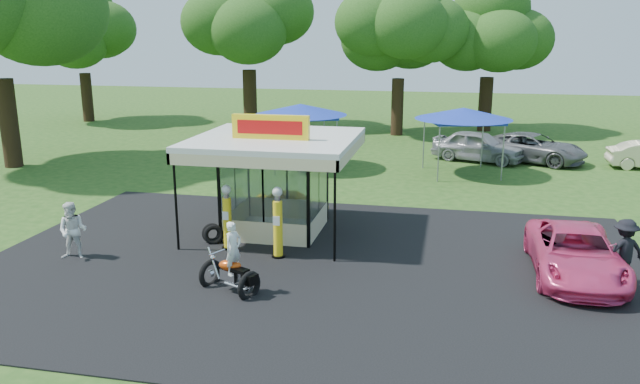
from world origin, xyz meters
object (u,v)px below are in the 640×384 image
(gas_pump_right, at_px, (278,224))
(bg_car_a, at_px, (244,144))
(bg_car_d, at_px, (533,148))
(gas_station_kiosk, at_px, (276,182))
(gas_pump_left, at_px, (227,219))
(bg_car_c, at_px, (478,146))
(tent_east, at_px, (463,114))
(kiosk_car, at_px, (292,202))
(tent_west, at_px, (300,110))
(spectator_east_a, at_px, (624,251))
(motorcycle, at_px, (232,264))
(pink_sedan, at_px, (575,253))
(spectator_west, at_px, (73,231))

(gas_pump_right, bearing_deg, bg_car_a, 112.43)
(bg_car_d, bearing_deg, gas_station_kiosk, 171.17)
(gas_pump_right, relative_size, bg_car_a, 0.47)
(gas_pump_left, distance_m, bg_car_c, 18.33)
(tent_east, bearing_deg, kiosk_car, -126.65)
(gas_pump_right, bearing_deg, tent_west, 100.64)
(kiosk_car, bearing_deg, tent_east, -36.65)
(gas_station_kiosk, relative_size, bg_car_d, 0.97)
(bg_car_d, xyz_separation_m, tent_west, (-11.88, -4.10, 2.22))
(spectator_east_a, relative_size, tent_east, 0.39)
(spectator_east_a, height_order, bg_car_c, spectator_east_a)
(motorcycle, height_order, bg_car_c, motorcycle)
(bg_car_c, bearing_deg, pink_sedan, -152.94)
(gas_pump_left, xyz_separation_m, pink_sedan, (10.49, -0.10, -0.32))
(kiosk_car, bearing_deg, bg_car_a, 27.91)
(gas_pump_right, distance_m, motorcycle, 2.86)
(gas_pump_right, distance_m, spectator_east_a, 9.93)
(gas_pump_right, relative_size, spectator_west, 1.26)
(spectator_west, relative_size, tent_east, 0.39)
(gas_station_kiosk, relative_size, spectator_east_a, 2.94)
(tent_east, bearing_deg, tent_west, -178.21)
(gas_pump_right, distance_m, kiosk_car, 4.85)
(spectator_west, height_order, bg_car_d, spectator_west)
(pink_sedan, xyz_separation_m, bg_car_a, (-14.83, 14.54, 0.09))
(gas_pump_left, bearing_deg, bg_car_c, 62.99)
(gas_pump_right, distance_m, bg_car_a, 16.08)
(spectator_east_a, xyz_separation_m, bg_car_c, (-3.40, 16.60, -0.09))
(gas_pump_left, height_order, gas_pump_right, gas_pump_right)
(bg_car_a, bearing_deg, spectator_west, 168.24)
(gas_pump_left, distance_m, spectator_east_a, 11.72)
(pink_sedan, relative_size, bg_car_d, 0.92)
(spectator_west, bearing_deg, kiosk_car, 37.26)
(tent_east, bearing_deg, bg_car_a, 172.52)
(bg_car_c, bearing_deg, bg_car_d, -62.22)
(bg_car_d, bearing_deg, bg_car_a, 124.50)
(gas_pump_left, relative_size, bg_car_d, 0.39)
(pink_sedan, bearing_deg, bg_car_d, 87.38)
(gas_station_kiosk, distance_m, kiosk_car, 2.56)
(gas_station_kiosk, height_order, tent_west, gas_station_kiosk)
(spectator_east_a, relative_size, bg_car_d, 0.33)
(gas_pump_left, height_order, tent_west, tent_west)
(gas_pump_right, bearing_deg, spectator_west, -167.53)
(gas_pump_right, height_order, spectator_east_a, gas_pump_right)
(gas_station_kiosk, xyz_separation_m, tent_east, (6.38, 10.78, 1.18))
(gas_pump_left, xyz_separation_m, bg_car_c, (8.32, 16.33, -0.20))
(spectator_west, bearing_deg, gas_station_kiosk, 24.58)
(spectator_east_a, distance_m, tent_east, 14.01)
(kiosk_car, height_order, pink_sedan, pink_sedan)
(kiosk_car, relative_size, pink_sedan, 0.56)
(kiosk_car, bearing_deg, bg_car_d, -39.40)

